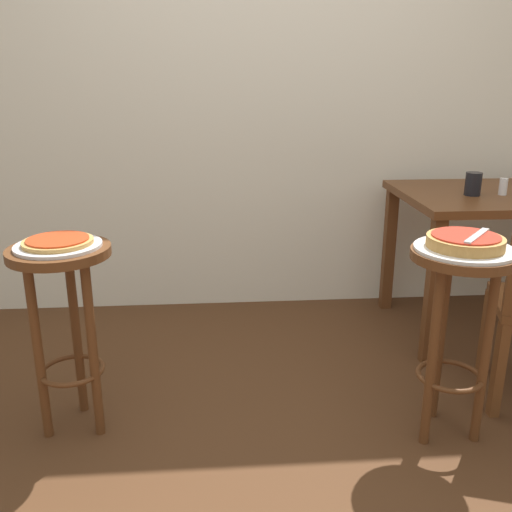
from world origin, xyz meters
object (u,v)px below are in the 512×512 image
condiment_shaker (503,187)px  serving_plate_middle (58,246)px  pizza_server_knife (477,235)px  pizza_middle (58,241)px  stool_middle (64,299)px  dining_table (495,215)px  serving_plate_foreground (464,249)px  pizza_foreground (465,241)px  cup_near_edge (473,184)px  stool_foreground (458,304)px

condiment_shaker → serving_plate_middle: bearing=-161.1°
condiment_shaker → pizza_server_knife: 1.01m
serving_plate_middle → pizza_middle: 0.02m
stool_middle → dining_table: bearing=20.4°
serving_plate_middle → condiment_shaker: size_ratio=3.70×
serving_plate_foreground → stool_middle: bearing=173.9°
pizza_foreground → condiment_shaker: (0.56, 0.84, 0.03)m
serving_plate_middle → cup_near_edge: 1.97m
serving_plate_foreground → pizza_middle: bearing=173.9°
stool_middle → condiment_shaker: 2.13m
stool_foreground → stool_middle: (-1.44, 0.15, 0.00)m
dining_table → pizza_server_knife: 1.08m
stool_middle → dining_table: 2.15m
dining_table → cup_near_edge: size_ratio=8.47×
pizza_middle → cup_near_edge: 1.97m
pizza_foreground → pizza_server_knife: pizza_server_knife is taller
stool_foreground → pizza_middle: pizza_middle is taller
dining_table → pizza_server_knife: pizza_server_knife is taller
pizza_foreground → pizza_server_knife: size_ratio=1.21×
pizza_foreground → condiment_shaker: bearing=56.2°
pizza_middle → condiment_shaker: 2.12m
stool_foreground → dining_table: (0.57, 0.90, 0.10)m
serving_plate_middle → pizza_server_knife: size_ratio=1.40×
serving_plate_foreground → pizza_server_knife: pizza_server_knife is taller
serving_plate_foreground → stool_middle: size_ratio=0.47×
stool_foreground → pizza_middle: bearing=173.9°
serving_plate_foreground → pizza_foreground: size_ratio=1.31×
dining_table → serving_plate_foreground: bearing=-122.3°
condiment_shaker → pizza_server_knife: condiment_shaker is taller
pizza_middle → pizza_foreground: bearing=-6.1°
stool_foreground → condiment_shaker: bearing=56.2°
pizza_foreground → pizza_server_knife: 0.04m
pizza_middle → pizza_server_knife: pizza_server_knife is taller
serving_plate_foreground → pizza_middle: 1.45m
stool_foreground → pizza_middle: (-1.44, 0.15, 0.22)m
stool_foreground → serving_plate_middle: bearing=173.9°
stool_middle → pizza_server_knife: (1.47, -0.17, 0.26)m
stool_middle → stool_foreground: bearing=-6.1°
serving_plate_middle → pizza_foreground: bearing=-6.1°
pizza_server_knife → pizza_foreground: bearing=97.2°
dining_table → cup_near_edge: bearing=-159.9°
stool_middle → pizza_server_knife: size_ratio=3.39×
serving_plate_middle → dining_table: bearing=20.4°
serving_plate_foreground → condiment_shaker: 1.01m
stool_middle → pizza_middle: (-0.00, 0.00, 0.22)m
pizza_foreground → serving_plate_middle: (-1.44, 0.15, -0.03)m
stool_foreground → pizza_middle: 1.46m
serving_plate_foreground → stool_middle: (-1.44, 0.15, -0.21)m
serving_plate_middle → pizza_server_knife: bearing=-6.7°
pizza_middle → stool_middle: bearing=-45.0°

